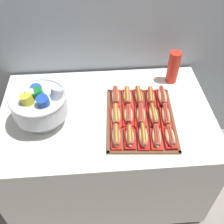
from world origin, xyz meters
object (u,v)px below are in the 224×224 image
at_px(hot_dog_11, 127,97).
at_px(hot_dog_12, 139,97).
at_px(hot_dog_4, 170,137).
at_px(hot_dog_14, 162,97).
at_px(hot_dog_0, 116,136).
at_px(hot_dog_13, 150,97).
at_px(hot_dog_8, 153,115).
at_px(hot_dog_7, 141,115).
at_px(hot_dog_10, 116,97).
at_px(hot_dog_2, 143,136).
at_px(hot_dog_6, 128,115).
at_px(hot_dog_3, 156,137).
at_px(hot_dog_9, 166,116).
at_px(serving_tray, 140,119).
at_px(hot_dog_1, 130,137).
at_px(buffet_table, 107,148).
at_px(hot_dog_5, 116,115).
at_px(punch_bowl, 40,104).
at_px(cup_stack, 173,67).

relative_size(hot_dog_11, hot_dog_12, 0.93).
xyz_separation_m(hot_dog_4, hot_dog_14, (0.03, 0.33, 0.00)).
height_order(hot_dog_0, hot_dog_4, hot_dog_0).
bearing_deg(hot_dog_13, hot_dog_8, -94.41).
relative_size(hot_dog_7, hot_dog_8, 0.99).
xyz_separation_m(hot_dog_10, hot_dog_12, (0.15, -0.01, -0.00)).
bearing_deg(hot_dog_2, hot_dog_6, 110.03).
bearing_deg(hot_dog_2, hot_dog_13, 72.78).
bearing_deg(hot_dog_3, hot_dog_6, 127.86).
bearing_deg(hot_dog_9, serving_tray, 175.59).
xyz_separation_m(hot_dog_1, hot_dog_6, (0.01, 0.16, 0.00)).
relative_size(hot_dog_7, hot_dog_13, 1.12).
bearing_deg(hot_dog_2, hot_dog_3, -4.41).
height_order(buffet_table, hot_dog_4, hot_dog_4).
xyz_separation_m(serving_tray, hot_dog_7, (-0.00, -0.00, 0.03)).
bearing_deg(hot_dog_2, hot_dog_5, 127.86).
distance_m(hot_dog_1, hot_dog_11, 0.33).
distance_m(hot_dog_5, punch_bowl, 0.45).
relative_size(buffet_table, hot_dog_8, 7.24).
distance_m(hot_dog_0, hot_dog_4, 0.30).
xyz_separation_m(hot_dog_6, hot_dog_13, (0.16, 0.15, 0.00)).
distance_m(hot_dog_8, hot_dog_9, 0.08).
relative_size(hot_dog_0, hot_dog_7, 0.91).
bearing_deg(hot_dog_9, hot_dog_7, 175.59).
bearing_deg(hot_dog_6, hot_dog_9, -4.41).
height_order(hot_dog_4, hot_dog_13, hot_dog_13).
xyz_separation_m(serving_tray, hot_dog_11, (-0.06, 0.17, 0.03)).
height_order(hot_dog_6, hot_dog_12, hot_dog_12).
relative_size(hot_dog_0, hot_dog_5, 0.94).
distance_m(hot_dog_11, hot_dog_14, 0.23).
xyz_separation_m(hot_dog_1, hot_dog_4, (0.22, -0.02, -0.00)).
bearing_deg(hot_dog_13, cup_stack, 46.94).
distance_m(hot_dog_2, hot_dog_8, 0.18).
xyz_separation_m(hot_dog_3, hot_dog_11, (-0.12, 0.34, 0.00)).
bearing_deg(hot_dog_10, hot_dog_3, -60.13).
xyz_separation_m(hot_dog_5, hot_dog_11, (0.09, 0.16, 0.00)).
xyz_separation_m(hot_dog_13, cup_stack, (0.18, 0.20, 0.08)).
bearing_deg(buffet_table, hot_dog_10, 55.24).
height_order(hot_dog_13, cup_stack, cup_stack).
bearing_deg(hot_dog_14, hot_dog_1, -128.70).
relative_size(buffet_table, cup_stack, 5.75).
bearing_deg(hot_dog_10, cup_stack, 23.75).
height_order(hot_dog_3, hot_dog_8, hot_dog_8).
xyz_separation_m(hot_dog_13, hot_dog_14, (0.07, -0.01, 0.00)).
distance_m(hot_dog_1, hot_dog_9, 0.28).
relative_size(hot_dog_0, hot_dog_11, 0.98).
bearing_deg(hot_dog_0, hot_dog_3, -4.41).
bearing_deg(hot_dog_0, hot_dog_7, 43.31).
bearing_deg(buffet_table, hot_dog_8, -16.34).
bearing_deg(hot_dog_11, punch_bowl, -164.61).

